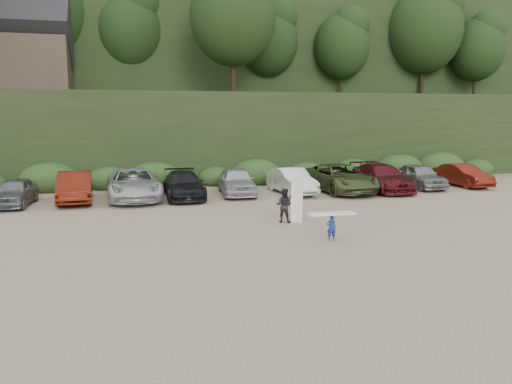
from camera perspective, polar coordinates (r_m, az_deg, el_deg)
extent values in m
plane|color=tan|center=(18.17, -0.71, -5.60)|extent=(120.00, 120.00, 0.00)
cube|color=black|center=(39.33, -8.48, 6.55)|extent=(80.00, 14.00, 6.00)
cube|color=black|center=(57.34, -10.59, 12.21)|extent=(90.00, 30.00, 16.00)
ellipsoid|color=black|center=(39.83, -8.76, 18.13)|extent=(66.00, 12.00, 10.00)
cube|color=#2B491E|center=(32.03, -7.91, 1.74)|extent=(46.20, 2.00, 1.20)
cube|color=brown|center=(41.95, -25.91, 12.75)|extent=(8.00, 6.00, 4.00)
imported|color=slate|center=(27.66, -25.88, -0.01)|extent=(1.89, 4.16, 1.39)
imported|color=maroon|center=(27.66, -19.98, 0.54)|extent=(1.91, 4.85, 1.57)
imported|color=silver|center=(27.55, -13.77, 0.87)|extent=(2.89, 6.00, 1.65)
imported|color=black|center=(27.51, -8.27, 0.82)|extent=(2.06, 5.01, 1.45)
imported|color=#B7B7BC|center=(28.31, -2.23, 1.26)|extent=(2.21, 4.76, 1.58)
imported|color=white|center=(28.79, 4.10, 1.27)|extent=(1.89, 4.59, 1.48)
imported|color=#4A5431|center=(29.77, 9.58, 1.58)|extent=(3.06, 6.03, 1.63)
imported|color=#511217|center=(30.77, 14.17, 1.61)|extent=(2.39, 5.51, 1.58)
imported|color=gray|center=(32.58, 18.18, 1.76)|extent=(1.96, 4.48, 1.50)
imported|color=maroon|center=(34.33, 22.57, 1.78)|extent=(1.64, 4.31, 1.40)
imported|color=navy|center=(18.31, 8.61, -4.07)|extent=(0.38, 0.29, 0.94)
cube|color=white|center=(18.20, 8.64, -2.45)|extent=(1.74, 0.56, 0.07)
imported|color=black|center=(21.14, 3.21, -1.53)|extent=(0.89, 0.85, 1.46)
cube|color=white|center=(20.97, 4.67, -1.27)|extent=(0.53, 0.36, 1.71)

